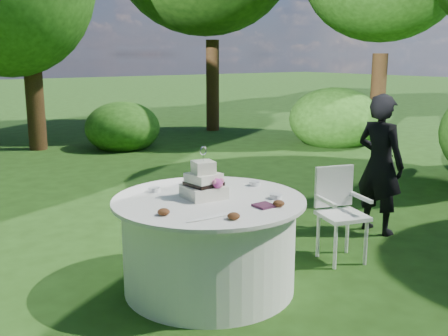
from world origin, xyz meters
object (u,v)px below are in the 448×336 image
(napkins, at_px, (264,206))
(table, at_px, (209,243))
(chair, at_px, (339,206))
(guest, at_px, (380,164))
(cake, at_px, (204,184))

(napkins, bearing_deg, table, 114.86)
(chair, bearing_deg, napkins, -166.67)
(guest, relative_size, table, 0.97)
(napkins, height_order, cake, cake)
(napkins, xyz_separation_m, chair, (1.15, 0.27, -0.26))
(napkins, distance_m, chair, 1.21)
(napkins, height_order, chair, chair)
(guest, bearing_deg, napkins, 101.19)
(guest, height_order, table, guest)
(cake, xyz_separation_m, chair, (1.37, -0.22, -0.37))
(napkins, relative_size, guest, 0.09)
(napkins, relative_size, cake, 0.33)
(napkins, distance_m, cake, 0.55)
(cake, bearing_deg, chair, -8.91)
(cake, bearing_deg, napkins, -65.19)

